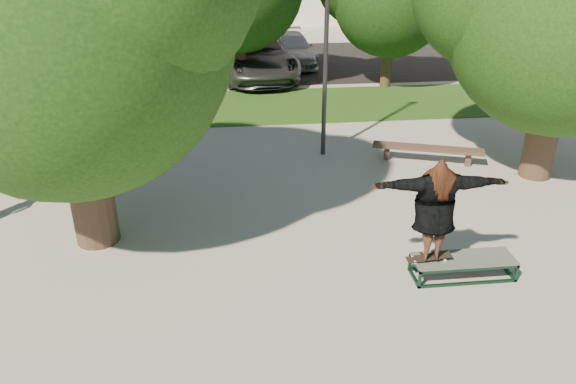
{
  "coord_description": "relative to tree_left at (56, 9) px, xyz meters",
  "views": [
    {
      "loc": [
        -1.53,
        -9.01,
        5.76
      ],
      "look_at": [
        -0.45,
        0.6,
        1.05
      ],
      "focal_mm": 35.0,
      "sensor_mm": 36.0,
      "label": 1
    }
  ],
  "objects": [
    {
      "name": "car_silver_b",
      "position": [
        5.68,
        14.62,
        -3.79
      ],
      "size": [
        1.96,
        4.45,
        1.27
      ],
      "primitive_type": "imported",
      "rotation": [
        0.0,
        0.0,
        0.04
      ],
      "color": "#A5A6AA",
      "rests_on": "asphalt_strip"
    },
    {
      "name": "car_dark",
      "position": [
        0.83,
        12.96,
        -3.71
      ],
      "size": [
        2.35,
        4.57,
        1.43
      ],
      "primitive_type": "imported",
      "rotation": [
        0.0,
        0.0,
        -0.2
      ],
      "color": "black",
      "rests_on": "asphalt_strip"
    },
    {
      "name": "tree_right",
      "position": [
        10.21,
        1.99,
        -0.33
      ],
      "size": [
        6.24,
        5.33,
        6.51
      ],
      "color": "#38281E",
      "rests_on": "ground"
    },
    {
      "name": "car_silver_a",
      "position": [
        0.79,
        13.55,
        -3.64
      ],
      "size": [
        2.56,
        4.81,
        1.56
      ],
      "primitive_type": "imported",
      "rotation": [
        0.0,
        0.0,
        0.16
      ],
      "color": "#BCBCC1",
      "rests_on": "asphalt_strip"
    },
    {
      "name": "grass_strip",
      "position": [
        5.29,
        8.41,
        -4.41
      ],
      "size": [
        30.0,
        4.0,
        0.02
      ],
      "primitive_type": "cube",
      "color": "#204D16",
      "rests_on": "ground"
    },
    {
      "name": "skater_rig",
      "position": [
        6.14,
        -2.11,
        -3.04
      ],
      "size": [
        2.31,
        0.71,
        1.94
      ],
      "rotation": [
        0.0,
        0.0,
        3.1
      ],
      "color": "white",
      "rests_on": "grind_box"
    },
    {
      "name": "asphalt_strip",
      "position": [
        4.29,
        14.91,
        -4.42
      ],
      "size": [
        40.0,
        8.0,
        0.01
      ],
      "primitive_type": "cube",
      "color": "black",
      "rests_on": "ground"
    },
    {
      "name": "grind_box",
      "position": [
        6.79,
        -2.11,
        -4.23
      ],
      "size": [
        1.8,
        0.6,
        0.38
      ],
      "color": "#113422",
      "rests_on": "ground"
    },
    {
      "name": "car_grey",
      "position": [
        4.01,
        12.49,
        -3.59
      ],
      "size": [
        3.25,
        6.17,
        1.65
      ],
      "primitive_type": "imported",
      "rotation": [
        0.0,
        0.0,
        0.09
      ],
      "color": "#58585D",
      "rests_on": "asphalt_strip"
    },
    {
      "name": "ground",
      "position": [
        4.29,
        -1.09,
        -4.42
      ],
      "size": [
        120.0,
        120.0,
        0.0
      ],
      "primitive_type": "plane",
      "color": "#A69E98",
      "rests_on": "ground"
    },
    {
      "name": "bench",
      "position": [
        7.9,
        3.02,
        -4.06
      ],
      "size": [
        2.81,
        1.27,
        0.43
      ],
      "rotation": [
        0.0,
        0.0,
        -0.33
      ],
      "color": "#4C372D",
      "rests_on": "ground"
    },
    {
      "name": "tree_left",
      "position": [
        0.0,
        0.0,
        0.0
      ],
      "size": [
        6.96,
        5.95,
        7.12
      ],
      "color": "#38281E",
      "rests_on": "ground"
    },
    {
      "name": "lamppost",
      "position": [
        5.29,
        3.91,
        -1.27
      ],
      "size": [
        0.25,
        0.15,
        6.11
      ],
      "color": "#2D2D30",
      "rests_on": "ground"
    }
  ]
}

